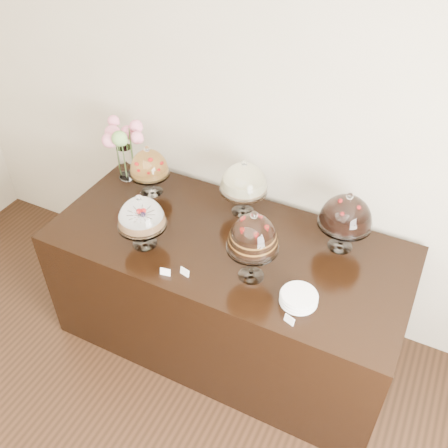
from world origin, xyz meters
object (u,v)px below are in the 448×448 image
at_px(cake_stand_fruit_tart, 149,165).
at_px(cake_stand_sugar_sponge, 141,215).
at_px(cake_stand_dark_choco, 346,214).
at_px(flower_vase, 123,143).
at_px(cake_stand_choco_layer, 253,236).
at_px(display_counter, 227,292).
at_px(plate_stack, 299,298).
at_px(cake_stand_cheesecake, 244,180).

bearing_deg(cake_stand_fruit_tart, cake_stand_sugar_sponge, -61.64).
xyz_separation_m(cake_stand_dark_choco, flower_vase, (-1.56, 0.04, 0.02)).
bearing_deg(cake_stand_choco_layer, cake_stand_dark_choco, 50.75).
bearing_deg(cake_stand_sugar_sponge, cake_stand_choco_layer, 3.58).
relative_size(display_counter, cake_stand_sugar_sponge, 6.04).
xyz_separation_m(cake_stand_fruit_tart, flower_vase, (-0.25, 0.07, 0.05)).
relative_size(cake_stand_dark_choco, plate_stack, 2.00).
bearing_deg(cake_stand_fruit_tart, cake_stand_choco_layer, -24.38).
height_order(cake_stand_fruit_tart, plate_stack, cake_stand_fruit_tart).
distance_m(cake_stand_dark_choco, plate_stack, 0.58).
height_order(cake_stand_sugar_sponge, cake_stand_choco_layer, cake_stand_choco_layer).
bearing_deg(cake_stand_cheesecake, cake_stand_fruit_tart, -172.72).
distance_m(display_counter, cake_stand_dark_choco, 0.97).
height_order(display_counter, cake_stand_fruit_tart, cake_stand_fruit_tart).
bearing_deg(cake_stand_sugar_sponge, cake_stand_dark_choco, 25.44).
distance_m(cake_stand_sugar_sponge, cake_stand_fruit_tart, 0.53).
bearing_deg(cake_stand_cheesecake, plate_stack, -44.14).
bearing_deg(display_counter, plate_stack, -25.43).
height_order(cake_stand_cheesecake, flower_vase, flower_vase).
distance_m(cake_stand_cheesecake, flower_vase, 0.90).
relative_size(cake_stand_choco_layer, plate_stack, 2.32).
relative_size(display_counter, cake_stand_fruit_tart, 6.09).
bearing_deg(cake_stand_choco_layer, plate_stack, -12.32).
xyz_separation_m(display_counter, cake_stand_fruit_tart, (-0.69, 0.23, 0.67)).
relative_size(display_counter, cake_stand_choco_layer, 4.81).
height_order(cake_stand_fruit_tart, flower_vase, flower_vase).
xyz_separation_m(cake_stand_sugar_sponge, flower_vase, (-0.50, 0.54, 0.05)).
xyz_separation_m(cake_stand_sugar_sponge, cake_stand_fruit_tart, (-0.25, 0.47, -0.00)).
relative_size(cake_stand_sugar_sponge, cake_stand_choco_layer, 0.80).
bearing_deg(cake_stand_cheesecake, display_counter, -82.10).
relative_size(cake_stand_sugar_sponge, cake_stand_dark_choco, 0.92).
distance_m(cake_stand_sugar_sponge, cake_stand_cheesecake, 0.68).
distance_m(cake_stand_choco_layer, cake_stand_dark_choco, 0.60).
bearing_deg(cake_stand_sugar_sponge, cake_stand_cheesecake, 54.12).
xyz_separation_m(cake_stand_sugar_sponge, cake_stand_dark_choco, (1.06, 0.50, 0.03)).
bearing_deg(cake_stand_cheesecake, cake_stand_dark_choco, -3.90).
distance_m(cake_stand_choco_layer, plate_stack, 0.41).
relative_size(cake_stand_choco_layer, cake_stand_fruit_tart, 1.27).
bearing_deg(flower_vase, cake_stand_fruit_tart, -16.46).
height_order(display_counter, cake_stand_sugar_sponge, cake_stand_sugar_sponge).
height_order(cake_stand_dark_choco, cake_stand_fruit_tart, cake_stand_dark_choco).
xyz_separation_m(display_counter, cake_stand_choco_layer, (0.24, -0.19, 0.75)).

